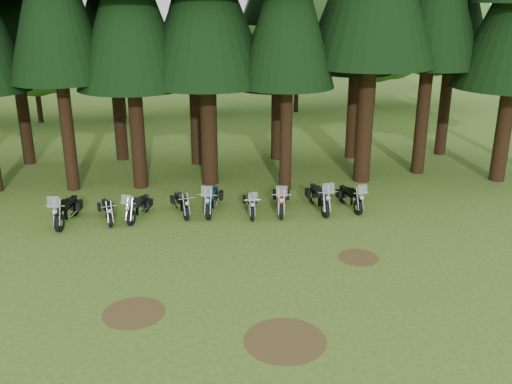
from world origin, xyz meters
TOP-DOWN VIEW (x-y plane):
  - ground at (0.00, 0.00)m, footprint 120.00×120.00m
  - pine_back_4 at (4.04, 13.25)m, footprint 4.94×4.94m
  - decid_2 at (-10.43, 24.78)m, footprint 6.72×6.53m
  - decid_3 at (-4.71, 25.13)m, footprint 6.12×5.95m
  - decid_4 at (1.58, 26.32)m, footprint 5.93×5.76m
  - decid_5 at (8.29, 25.71)m, footprint 8.45×8.21m
  - decid_6 at (14.85, 27.01)m, footprint 7.06×6.86m
  - decid_7 at (19.46, 26.83)m, footprint 8.44×8.20m
  - dirt_patch_0 at (-3.00, -2.00)m, footprint 1.80×1.80m
  - dirt_patch_1 at (4.50, 0.50)m, footprint 1.40×1.40m
  - dirt_patch_2 at (1.00, -4.00)m, footprint 2.20×2.20m
  - motorcycle_0 at (-5.92, 5.25)m, footprint 0.77×2.43m
  - motorcycle_1 at (-4.37, 5.27)m, footprint 0.58×1.94m
  - motorcycle_2 at (-3.15, 5.34)m, footprint 1.01×2.10m
  - motorcycle_3 at (-1.41, 5.60)m, footprint 0.56×2.07m
  - motorcycle_4 at (-0.15, 5.59)m, footprint 0.86×2.41m
  - motorcycle_5 at (1.41, 5.11)m, footprint 0.42×2.05m
  - motorcycle_6 at (2.70, 5.20)m, footprint 0.74×2.41m
  - motorcycle_7 at (4.31, 5.17)m, footprint 0.48×2.49m
  - motorcycle_8 at (5.66, 5.14)m, footprint 0.57×2.22m

SIDE VIEW (x-z plane):
  - ground at x=0.00m, z-range 0.00..0.00m
  - dirt_patch_0 at x=-3.00m, z-range 0.00..0.01m
  - dirt_patch_1 at x=4.50m, z-range 0.00..0.01m
  - dirt_patch_2 at x=1.00m, z-range 0.00..0.01m
  - motorcycle_1 at x=-4.37m, z-range 0.01..0.81m
  - motorcycle_5 at x=1.41m, z-range -0.21..1.07m
  - motorcycle_3 at x=-1.41m, z-range 0.01..0.86m
  - motorcycle_2 at x=-3.15m, z-range -0.22..1.13m
  - motorcycle_8 at x=5.66m, z-range -0.23..1.16m
  - motorcycle_6 at x=2.70m, z-range -0.25..1.27m
  - motorcycle_4 at x=-0.15m, z-range -0.25..1.27m
  - motorcycle_0 at x=-5.92m, z-range -0.25..1.28m
  - motorcycle_7 at x=4.31m, z-range -0.26..1.31m
  - decid_4 at x=1.58m, z-range 0.67..8.07m
  - decid_3 at x=-4.71m, z-range 0.69..8.34m
  - decid_2 at x=-10.43m, z-range 0.76..9.15m
  - decid_6 at x=14.85m, z-range 0.79..9.61m
  - decid_7 at x=19.46m, z-range 0.95..11.50m
  - decid_5 at x=8.29m, z-range 0.95..11.51m
  - pine_back_4 at x=4.04m, z-range 1.36..15.14m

